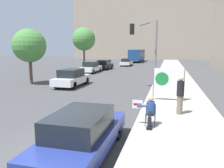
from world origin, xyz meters
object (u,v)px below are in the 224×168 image
Objects in this scene: traffic_light_pole at (147,43)px; car_on_road_far_lane at (126,62)px; city_bus_on_road at (137,55)px; jogger_on_sidewalk at (180,95)px; car_on_road_distant at (104,65)px; car_on_road_midblock at (91,67)px; street_tree_midblock at (84,39)px; seated_protester at (150,110)px; protest_banner at (168,83)px; parked_car_curbside at (82,133)px; street_tree_near_curb at (29,46)px; car_on_road_nearest at (72,78)px.

traffic_light_pole is 24.22m from car_on_road_far_lane.
jogger_on_sidewalk is at bearing -79.35° from city_bus_on_road.
car_on_road_distant is 8.14m from car_on_road_far_lane.
street_tree_midblock reaches higher than car_on_road_midblock.
car_on_road_distant is at bearing 105.72° from seated_protester.
parked_car_curbside is at bearing -108.16° from protest_banner.
street_tree_midblock reaches higher than street_tree_near_curb.
traffic_light_pole is at bearing 3.76° from street_tree_near_curb.
car_on_road_midblock is 1.00× the size of car_on_road_distant.
street_tree_midblock is (0.23, 12.71, 1.10)m from street_tree_near_curb.
city_bus_on_road is (-6.01, 37.00, -1.96)m from traffic_light_pole.
seated_protester is at bearing -37.44° from street_tree_near_curb.
jogger_on_sidewalk reaches higher than car_on_road_nearest.
car_on_road_far_lane is at bearing 79.64° from car_on_road_midblock.
seated_protester is 33.64m from car_on_road_far_lane.
jogger_on_sidewalk is 0.40× the size of car_on_road_midblock.
seated_protester is 0.27× the size of car_on_road_midblock.
city_bus_on_road reaches higher than seated_protester.
jogger_on_sidewalk is at bearing -78.77° from protest_banner.
protest_banner is 42.46m from city_bus_on_road.
car_on_road_distant is at bearing 58.20° from street_tree_midblock.
jogger_on_sidewalk is 31.99m from car_on_road_far_lane.
traffic_light_pole is at bearing 91.96° from seated_protester.
seated_protester is 0.27× the size of parked_car_curbside.
car_on_road_nearest is at bearing -83.57° from car_on_road_distant.
car_on_road_distant is 1.02× the size of car_on_road_far_lane.
car_on_road_far_lane is at bearing 79.52° from street_tree_near_curb.
jogger_on_sidewalk reaches higher than parked_car_curbside.
jogger_on_sidewalk is at bearing 53.35° from seated_protester.
car_on_road_distant is at bearing -95.79° from city_bus_on_road.
car_on_road_far_lane is at bearing 105.75° from protest_banner.
car_on_road_nearest is (-5.69, 11.57, 0.05)m from parked_car_curbside.
street_tree_near_curb is (-4.43, -23.94, 2.80)m from car_on_road_far_lane.
car_on_road_midblock is 0.72× the size of street_tree_midblock.
car_on_road_nearest is 16.27m from car_on_road_distant.
traffic_light_pole is 1.17× the size of car_on_road_nearest.
street_tree_midblock is (-4.20, -11.24, 3.91)m from car_on_road_far_lane.
car_on_road_nearest is at bearing -72.98° from street_tree_midblock.
city_bus_on_road is at bearing 100.61° from protest_banner.
street_tree_midblock is at bearing -121.80° from car_on_road_distant.
parked_car_curbside is 49.64m from city_bus_on_road.
parked_car_curbside is (-0.69, -12.34, -3.03)m from traffic_light_pole.
car_on_road_far_lane is (-7.21, 32.86, -0.08)m from seated_protester.
protest_banner is 0.36× the size of traffic_light_pole.
car_on_road_distant is at bearing 86.71° from car_on_road_midblock.
car_on_road_midblock is at bearing 79.36° from street_tree_near_curb.
protest_banner is at bearing -79.39° from city_bus_on_road.
traffic_light_pole is 10.54m from street_tree_near_curb.
car_on_road_midblock reaches higher than car_on_road_nearest.
traffic_light_pole is at bearing 110.94° from protest_banner.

